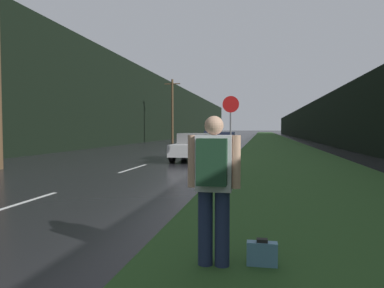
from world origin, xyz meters
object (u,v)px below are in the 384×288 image
object	(u,v)px
car_passing_far	(226,139)
car_passing_near	(194,147)
suitcase	(262,254)
stop_sign	(231,125)
car_oncoming	(211,135)
hitchhiker_with_backpack	(214,181)

from	to	relation	value
car_passing_far	car_passing_near	bearing A→B (deg)	90.00
suitcase	car_passing_near	distance (m)	13.61
stop_sign	car_oncoming	distance (m)	34.26
hitchhiker_with_backpack	car_oncoming	xyz separation A→B (m)	(-6.47, 43.47, -0.34)
hitchhiker_with_backpack	suitcase	bearing A→B (deg)	12.04
stop_sign	car_passing_near	bearing A→B (deg)	121.35
stop_sign	hitchhiker_with_backpack	size ratio (longest dim) A/B	1.64
stop_sign	car_passing_near	size ratio (longest dim) A/B	0.72
car_passing_near	car_passing_far	world-z (taller)	car_passing_near
stop_sign	suitcase	xyz separation A→B (m)	(1.23, -9.59, -1.63)
suitcase	car_passing_far	distance (m)	29.61
stop_sign	car_passing_near	xyz separation A→B (m)	(-2.18, 3.57, -1.07)
suitcase	car_oncoming	distance (m)	43.91
suitcase	car_oncoming	bearing A→B (deg)	97.82
suitcase	hitchhiker_with_backpack	bearing A→B (deg)	-167.96
car_passing_near	car_oncoming	distance (m)	30.39
car_passing_near	car_oncoming	xyz separation A→B (m)	(-3.62, 30.17, -0.03)
car_passing_far	hitchhiker_with_backpack	bearing A→B (deg)	95.50
suitcase	car_oncoming	xyz separation A→B (m)	(-7.03, 43.34, 0.53)
car_passing_near	car_oncoming	world-z (taller)	car_passing_near
hitchhiker_with_backpack	car_oncoming	size ratio (longest dim) A/B	0.42
car_oncoming	car_passing_near	bearing A→B (deg)	-83.15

